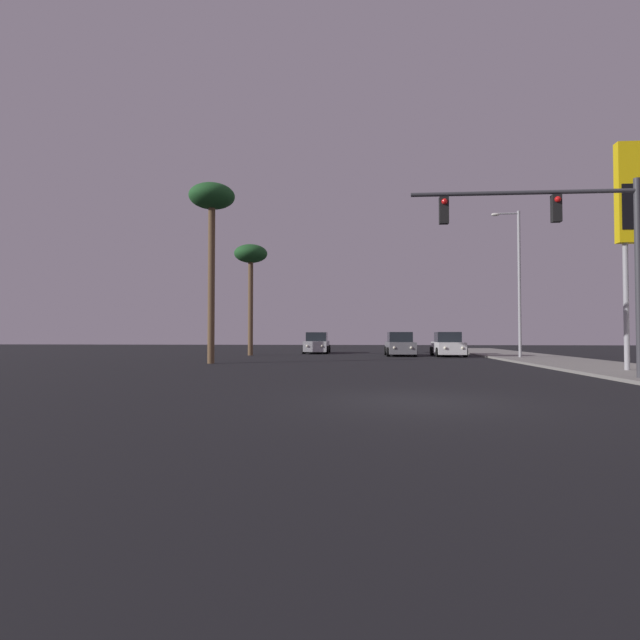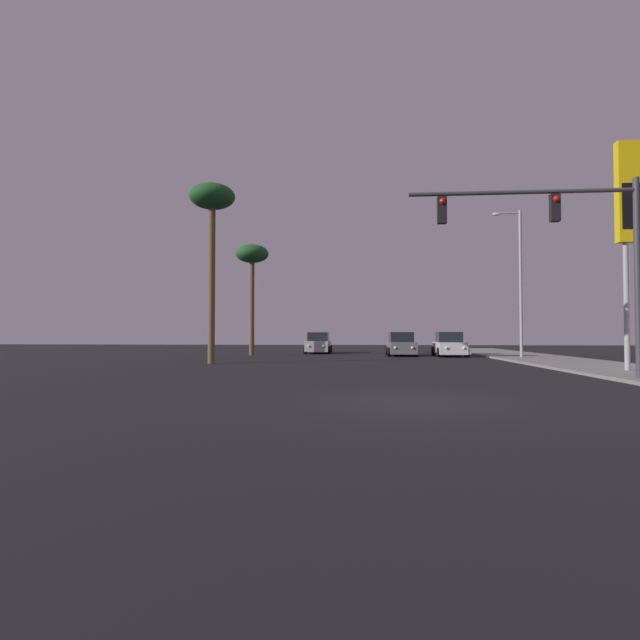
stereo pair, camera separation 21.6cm
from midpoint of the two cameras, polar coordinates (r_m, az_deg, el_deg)
ground_plane at (r=11.68m, az=11.20°, el=-9.10°), size 120.00×120.00×0.00m
sidewalk_right at (r=24.11m, az=31.45°, el=-4.88°), size 5.00×60.00×0.12m
car_grey at (r=35.69m, az=9.43°, el=-2.84°), size 2.04×4.33×1.68m
car_silver at (r=40.03m, az=-0.04°, el=-2.73°), size 2.04×4.31×1.68m
car_white at (r=35.70m, az=14.73°, el=-2.81°), size 2.04×4.33×1.68m
traffic_light_mast at (r=18.48m, az=26.90°, el=8.54°), size 7.40×0.36×6.50m
street_lamp at (r=32.95m, az=21.91°, el=4.74°), size 1.74×0.24×9.00m
palm_tree_near at (r=27.48m, az=-12.00°, el=12.50°), size 2.40×2.40×9.46m
palm_tree_mid at (r=36.76m, az=-7.60°, el=6.88°), size 2.40×2.40×8.04m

